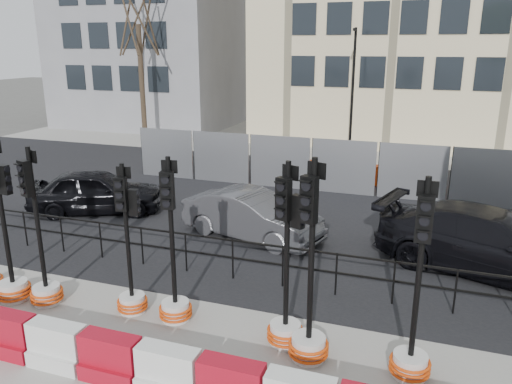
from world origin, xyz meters
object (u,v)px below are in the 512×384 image
at_px(traffic_signal_h, 412,339).
at_px(car_a, 96,191).
at_px(traffic_signal_d, 131,279).
at_px(car_c, 490,242).

relative_size(traffic_signal_h, car_a, 0.76).
height_order(traffic_signal_d, traffic_signal_h, traffic_signal_h).
distance_m(traffic_signal_d, traffic_signal_h, 5.44).
bearing_deg(traffic_signal_h, car_a, 152.34).
distance_m(traffic_signal_d, car_c, 8.27).
xyz_separation_m(car_a, car_c, (11.58, -0.71, 0.06)).
distance_m(traffic_signal_h, car_a, 11.40).
bearing_deg(traffic_signal_d, car_a, 123.43).
relative_size(traffic_signal_h, car_c, 0.60).
bearing_deg(car_a, traffic_signal_h, -141.94).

